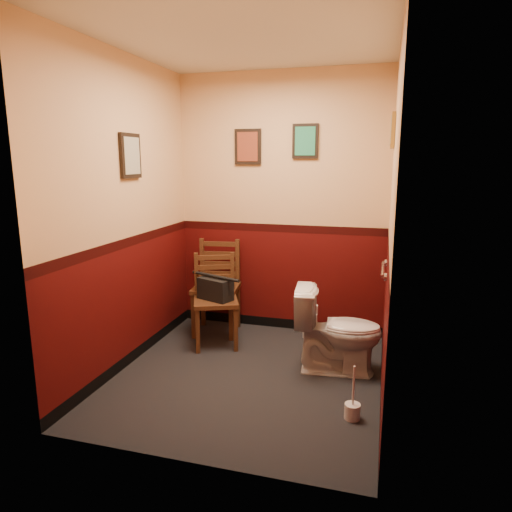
# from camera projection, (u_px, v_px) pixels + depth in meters

# --- Properties ---
(floor) EXTENTS (2.20, 2.40, 0.00)m
(floor) POSITION_uv_depth(u_px,v_px,m) (248.00, 375.00, 3.92)
(floor) COLOR black
(floor) RESTS_ON ground
(ceiling) EXTENTS (2.20, 2.40, 0.00)m
(ceiling) POSITION_uv_depth(u_px,v_px,m) (247.00, 37.00, 3.36)
(ceiling) COLOR silver
(ceiling) RESTS_ON ground
(wall_back) EXTENTS (2.20, 0.00, 2.70)m
(wall_back) POSITION_uv_depth(u_px,v_px,m) (281.00, 205.00, 4.77)
(wall_back) COLOR #430908
(wall_back) RESTS_ON ground
(wall_front) EXTENTS (2.20, 0.00, 2.70)m
(wall_front) POSITION_uv_depth(u_px,v_px,m) (185.00, 246.00, 2.51)
(wall_front) COLOR #430908
(wall_front) RESTS_ON ground
(wall_left) EXTENTS (0.00, 2.40, 2.70)m
(wall_left) POSITION_uv_depth(u_px,v_px,m) (126.00, 215.00, 3.93)
(wall_left) COLOR #430908
(wall_left) RESTS_ON ground
(wall_right) EXTENTS (0.00, 2.40, 2.70)m
(wall_right) POSITION_uv_depth(u_px,v_px,m) (391.00, 224.00, 3.35)
(wall_right) COLOR #430908
(wall_right) RESTS_ON ground
(grab_bar) EXTENTS (0.05, 0.56, 0.06)m
(grab_bar) POSITION_uv_depth(u_px,v_px,m) (384.00, 269.00, 3.67)
(grab_bar) COLOR silver
(grab_bar) RESTS_ON wall_right
(framed_print_back_a) EXTENTS (0.28, 0.04, 0.36)m
(framed_print_back_a) POSITION_uv_depth(u_px,v_px,m) (248.00, 147.00, 4.72)
(framed_print_back_a) COLOR black
(framed_print_back_a) RESTS_ON wall_back
(framed_print_back_b) EXTENTS (0.26, 0.04, 0.34)m
(framed_print_back_b) POSITION_uv_depth(u_px,v_px,m) (305.00, 141.00, 4.55)
(framed_print_back_b) COLOR black
(framed_print_back_b) RESTS_ON wall_back
(framed_print_left) EXTENTS (0.04, 0.30, 0.38)m
(framed_print_left) POSITION_uv_depth(u_px,v_px,m) (131.00, 156.00, 3.92)
(framed_print_left) COLOR black
(framed_print_left) RESTS_ON wall_left
(framed_print_right) EXTENTS (0.04, 0.34, 0.28)m
(framed_print_right) POSITION_uv_depth(u_px,v_px,m) (393.00, 131.00, 3.77)
(framed_print_right) COLOR olive
(framed_print_right) RESTS_ON wall_right
(toilet) EXTENTS (0.79, 0.49, 0.74)m
(toilet) POSITION_uv_depth(u_px,v_px,m) (338.00, 331.00, 3.93)
(toilet) COLOR white
(toilet) RESTS_ON floor
(toilet_brush) EXTENTS (0.11, 0.11, 0.40)m
(toilet_brush) POSITION_uv_depth(u_px,v_px,m) (352.00, 410.00, 3.25)
(toilet_brush) COLOR silver
(toilet_brush) RESTS_ON floor
(chair_left) EXTENTS (0.52, 0.52, 0.98)m
(chair_left) POSITION_uv_depth(u_px,v_px,m) (217.00, 287.00, 4.85)
(chair_left) COLOR #59311A
(chair_left) RESTS_ON floor
(chair_right) EXTENTS (0.55, 0.55, 0.91)m
(chair_right) POSITION_uv_depth(u_px,v_px,m) (215.00, 300.00, 4.52)
(chair_right) COLOR #59311A
(chair_right) RESTS_ON floor
(handbag) EXTENTS (0.38, 0.28, 0.25)m
(handbag) POSITION_uv_depth(u_px,v_px,m) (215.00, 289.00, 4.46)
(handbag) COLOR black
(handbag) RESTS_ON chair_right
(tp_stack) EXTENTS (0.20, 0.12, 0.36)m
(tp_stack) POSITION_uv_depth(u_px,v_px,m) (313.00, 324.00, 4.72)
(tp_stack) COLOR silver
(tp_stack) RESTS_ON floor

